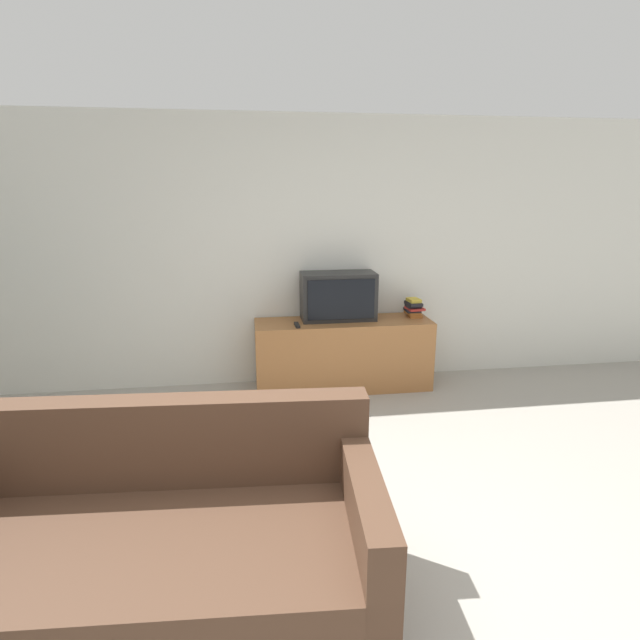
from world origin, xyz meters
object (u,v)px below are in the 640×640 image
(book_stack, at_px, (414,308))
(remote_on_stand, at_px, (297,325))
(couch, at_px, (156,555))
(television, at_px, (338,296))
(tv_stand, at_px, (343,354))

(book_stack, height_order, remote_on_stand, book_stack)
(couch, bearing_deg, remote_on_stand, 73.71)
(remote_on_stand, bearing_deg, couch, -110.04)
(television, distance_m, remote_on_stand, 0.52)
(book_stack, bearing_deg, couch, -128.21)
(couch, distance_m, book_stack, 3.39)
(tv_stand, bearing_deg, couch, -117.77)
(television, relative_size, remote_on_stand, 4.59)
(tv_stand, distance_m, remote_on_stand, 0.60)
(television, bearing_deg, tv_stand, -62.45)
(tv_stand, xyz_separation_m, book_stack, (0.72, 0.06, 0.43))
(book_stack, xyz_separation_m, remote_on_stand, (-1.19, -0.20, -0.08))
(television, distance_m, book_stack, 0.77)
(couch, bearing_deg, television, 67.37)
(tv_stand, relative_size, remote_on_stand, 10.93)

